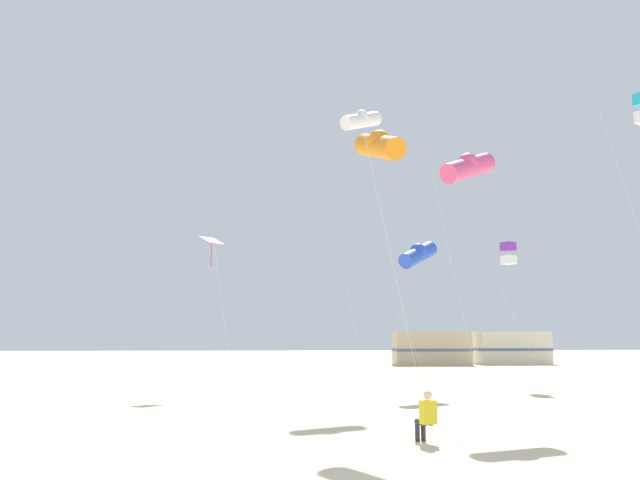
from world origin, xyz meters
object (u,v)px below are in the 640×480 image
(kite_tube_blue, at_px, (418,254))
(kite_tube_white, at_px, (361,120))
(rv_van_cream, at_px, (512,348))
(kite_box_violet, at_px, (508,253))
(kite_flyer_standing, at_px, (426,415))
(kite_diamond_magenta, at_px, (212,245))
(rv_van_tan, at_px, (432,348))
(kite_tube_rainbow, at_px, (468,167))
(kite_tube_orange, at_px, (379,145))

(kite_tube_blue, distance_m, kite_tube_white, 7.05)
(rv_van_cream, bearing_deg, kite_box_violet, -114.67)
(rv_van_cream, bearing_deg, kite_tube_white, -127.02)
(kite_box_violet, bearing_deg, kite_flyer_standing, -117.38)
(kite_diamond_magenta, bearing_deg, kite_box_violet, 9.16)
(rv_van_tan, bearing_deg, kite_tube_blue, -105.23)
(kite_tube_rainbow, distance_m, kite_tube_white, 9.17)
(kite_diamond_magenta, relative_size, kite_tube_white, 0.52)
(kite_diamond_magenta, distance_m, kite_tube_white, 9.28)
(kite_tube_blue, height_order, kite_tube_orange, kite_tube_orange)
(kite_tube_orange, relative_size, kite_tube_white, 0.67)
(kite_diamond_magenta, bearing_deg, kite_tube_white, -3.73)
(kite_box_violet, distance_m, rv_van_cream, 24.55)
(rv_van_tan, bearing_deg, kite_tube_white, -110.95)
(rv_van_tan, height_order, rv_van_cream, same)
(kite_flyer_standing, xyz_separation_m, kite_tube_orange, (-0.27, 4.10, 7.66))
(kite_diamond_magenta, bearing_deg, kite_flyer_standing, -65.50)
(kite_box_violet, bearing_deg, kite_tube_white, -160.33)
(kite_tube_blue, distance_m, kite_diamond_magenta, 9.50)
(kite_tube_rainbow, height_order, kite_tube_orange, kite_tube_orange)
(kite_tube_white, distance_m, rv_van_cream, 32.31)
(kite_tube_white, bearing_deg, kite_tube_blue, -18.09)
(kite_tube_rainbow, xyz_separation_m, kite_box_violet, (5.39, 10.45, -1.58))
(kite_flyer_standing, distance_m, rv_van_tan, 38.81)
(kite_tube_rainbow, bearing_deg, kite_tube_white, 109.45)
(kite_tube_blue, relative_size, kite_diamond_magenta, 0.97)
(kite_tube_blue, distance_m, kite_tube_orange, 9.64)
(kite_flyer_standing, distance_m, rv_van_cream, 42.60)
(kite_tube_orange, bearing_deg, rv_van_tan, 73.39)
(rv_van_tan, bearing_deg, kite_tube_orange, -106.51)
(kite_tube_blue, xyz_separation_m, rv_van_cream, (14.30, 26.04, -4.69))
(kite_diamond_magenta, xyz_separation_m, kite_tube_orange, (6.18, -10.06, 1.72))
(kite_flyer_standing, height_order, kite_box_violet, kite_box_violet)
(kite_tube_blue, height_order, kite_tube_white, kite_tube_white)
(kite_flyer_standing, relative_size, rv_van_tan, 0.18)
(kite_flyer_standing, xyz_separation_m, rv_van_cream, (17.25, 38.94, 0.78))
(kite_box_violet, bearing_deg, kite_tube_rainbow, -117.27)
(kite_tube_white, relative_size, kite_box_violet, 1.85)
(kite_diamond_magenta, xyz_separation_m, rv_van_cream, (23.71, 24.79, -5.16))
(kite_diamond_magenta, bearing_deg, kite_tube_orange, -58.43)
(kite_diamond_magenta, xyz_separation_m, rv_van_tan, (16.17, 23.41, -5.16))
(kite_diamond_magenta, bearing_deg, kite_tube_blue, -7.55)
(kite_diamond_magenta, distance_m, kite_tube_rainbow, 12.66)
(kite_tube_blue, xyz_separation_m, rv_van_tan, (6.76, 24.66, -4.69))
(rv_van_cream, bearing_deg, kite_tube_rainbow, -116.67)
(kite_box_violet, bearing_deg, rv_van_cream, 68.81)
(kite_tube_blue, height_order, rv_van_tan, kite_tube_blue)
(kite_tube_blue, bearing_deg, kite_box_violet, 33.10)
(kite_tube_rainbow, distance_m, kite_box_violet, 11.86)
(kite_tube_blue, bearing_deg, kite_tube_white, 161.91)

